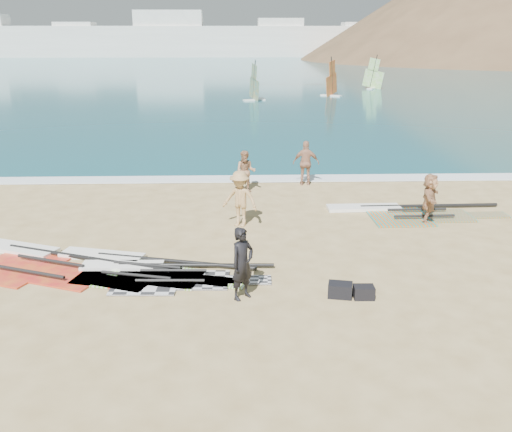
{
  "coord_description": "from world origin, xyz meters",
  "views": [
    {
      "loc": [
        -1.97,
        -11.72,
        6.03
      ],
      "look_at": [
        -1.45,
        4.0,
        1.0
      ],
      "focal_mm": 40.0,
      "sensor_mm": 36.0,
      "label": 1
    }
  ],
  "objects_px": {
    "beachgoer_back": "(306,163)",
    "beachgoer_right": "(430,199)",
    "rig_grey": "(158,273)",
    "rig_red": "(38,261)",
    "rig_green": "(132,266)",
    "gear_bag_near": "(364,292)",
    "rig_orange": "(402,212)",
    "gear_bag_far": "(340,290)",
    "beachgoer_left": "(246,171)",
    "person_wetsuit": "(242,264)",
    "beachgoer_mid": "(240,199)"
  },
  "relations": [
    {
      "from": "rig_orange",
      "to": "person_wetsuit",
      "type": "distance_m",
      "value": 8.74
    },
    {
      "from": "person_wetsuit",
      "to": "beachgoer_back",
      "type": "xyz_separation_m",
      "value": [
        2.75,
        10.67,
        0.04
      ]
    },
    {
      "from": "gear_bag_near",
      "to": "gear_bag_far",
      "type": "relative_size",
      "value": 0.85
    },
    {
      "from": "beachgoer_back",
      "to": "beachgoer_right",
      "type": "bearing_deg",
      "value": 130.82
    },
    {
      "from": "beachgoer_mid",
      "to": "rig_grey",
      "type": "bearing_deg",
      "value": -94.87
    },
    {
      "from": "rig_grey",
      "to": "rig_red",
      "type": "xyz_separation_m",
      "value": [
        -3.42,
        0.97,
        0.0
      ]
    },
    {
      "from": "beachgoer_left",
      "to": "beachgoer_mid",
      "type": "bearing_deg",
      "value": -83.92
    },
    {
      "from": "rig_red",
      "to": "person_wetsuit",
      "type": "distance_m",
      "value": 6.18
    },
    {
      "from": "rig_red",
      "to": "gear_bag_far",
      "type": "xyz_separation_m",
      "value": [
        7.98,
        -2.41,
        0.12
      ]
    },
    {
      "from": "rig_grey",
      "to": "gear_bag_near",
      "type": "xyz_separation_m",
      "value": [
        5.11,
        -1.55,
        0.11
      ]
    },
    {
      "from": "rig_orange",
      "to": "gear_bag_far",
      "type": "distance_m",
      "value": 7.39
    },
    {
      "from": "rig_red",
      "to": "gear_bag_far",
      "type": "distance_m",
      "value": 8.34
    },
    {
      "from": "rig_orange",
      "to": "gear_bag_near",
      "type": "distance_m",
      "value": 7.26
    },
    {
      "from": "gear_bag_far",
      "to": "gear_bag_near",
      "type": "bearing_deg",
      "value": -11.27
    },
    {
      "from": "rig_grey",
      "to": "rig_green",
      "type": "xyz_separation_m",
      "value": [
        -0.75,
        0.51,
        0.0
      ]
    },
    {
      "from": "rig_grey",
      "to": "beachgoer_left",
      "type": "bearing_deg",
      "value": 75.4
    },
    {
      "from": "person_wetsuit",
      "to": "beachgoer_mid",
      "type": "distance_m",
      "value": 5.39
    },
    {
      "from": "rig_green",
      "to": "gear_bag_near",
      "type": "bearing_deg",
      "value": -4.51
    },
    {
      "from": "rig_orange",
      "to": "rig_red",
      "type": "xyz_separation_m",
      "value": [
        -11.34,
        -4.18,
        0.0
      ]
    },
    {
      "from": "rig_grey",
      "to": "gear_bag_far",
      "type": "xyz_separation_m",
      "value": [
        4.56,
        -1.44,
        0.12
      ]
    },
    {
      "from": "beachgoer_mid",
      "to": "rig_orange",
      "type": "bearing_deg",
      "value": 35.79
    },
    {
      "from": "gear_bag_near",
      "to": "beachgoer_right",
      "type": "xyz_separation_m",
      "value": [
        3.36,
        5.62,
        0.69
      ]
    },
    {
      "from": "rig_grey",
      "to": "beachgoer_mid",
      "type": "distance_m",
      "value": 4.61
    },
    {
      "from": "rig_grey",
      "to": "beachgoer_left",
      "type": "relative_size",
      "value": 3.12
    },
    {
      "from": "gear_bag_far",
      "to": "rig_grey",
      "type": "bearing_deg",
      "value": 162.53
    },
    {
      "from": "rig_green",
      "to": "rig_red",
      "type": "xyz_separation_m",
      "value": [
        -2.67,
        0.46,
        0.0
      ]
    },
    {
      "from": "beachgoer_back",
      "to": "rig_green",
      "type": "bearing_deg",
      "value": 63.44
    },
    {
      "from": "rig_green",
      "to": "beachgoer_back",
      "type": "height_order",
      "value": "beachgoer_back"
    },
    {
      "from": "person_wetsuit",
      "to": "beachgoer_back",
      "type": "relative_size",
      "value": 0.96
    },
    {
      "from": "beachgoer_left",
      "to": "rig_orange",
      "type": "bearing_deg",
      "value": -19.66
    },
    {
      "from": "gear_bag_far",
      "to": "person_wetsuit",
      "type": "xyz_separation_m",
      "value": [
        -2.34,
        0.0,
        0.72
      ]
    },
    {
      "from": "rig_green",
      "to": "beachgoer_right",
      "type": "distance_m",
      "value": 9.92
    },
    {
      "from": "beachgoer_left",
      "to": "beachgoer_right",
      "type": "bearing_deg",
      "value": -24.89
    },
    {
      "from": "rig_green",
      "to": "beachgoer_back",
      "type": "relative_size",
      "value": 3.01
    },
    {
      "from": "rig_green",
      "to": "gear_bag_far",
      "type": "distance_m",
      "value": 5.66
    },
    {
      "from": "rig_grey",
      "to": "beachgoer_mid",
      "type": "xyz_separation_m",
      "value": [
        2.2,
        3.96,
        0.88
      ]
    },
    {
      "from": "rig_red",
      "to": "beachgoer_left",
      "type": "distance_m",
      "value": 9.35
    },
    {
      "from": "beachgoer_left",
      "to": "person_wetsuit",
      "type": "bearing_deg",
      "value": -81.84
    },
    {
      "from": "rig_orange",
      "to": "beachgoer_back",
      "type": "distance_m",
      "value": 5.12
    },
    {
      "from": "rig_orange",
      "to": "beachgoer_mid",
      "type": "relative_size",
      "value": 3.37
    },
    {
      "from": "rig_grey",
      "to": "rig_red",
      "type": "bearing_deg",
      "value": 166.21
    },
    {
      "from": "gear_bag_far",
      "to": "beachgoer_mid",
      "type": "distance_m",
      "value": 5.94
    },
    {
      "from": "gear_bag_near",
      "to": "beachgoer_back",
      "type": "distance_m",
      "value": 10.81
    },
    {
      "from": "beachgoer_right",
      "to": "gear_bag_far",
      "type": "bearing_deg",
      "value": 165.2
    },
    {
      "from": "rig_orange",
      "to": "beachgoer_back",
      "type": "height_order",
      "value": "beachgoer_back"
    },
    {
      "from": "gear_bag_far",
      "to": "rig_red",
      "type": "bearing_deg",
      "value": 163.23
    },
    {
      "from": "rig_orange",
      "to": "beachgoer_left",
      "type": "bearing_deg",
      "value": 149.33
    },
    {
      "from": "gear_bag_near",
      "to": "gear_bag_far",
      "type": "distance_m",
      "value": 0.56
    },
    {
      "from": "gear_bag_far",
      "to": "beachgoer_left",
      "type": "xyz_separation_m",
      "value": [
        -2.11,
        9.64,
        0.66
      ]
    },
    {
      "from": "rig_grey",
      "to": "rig_orange",
      "type": "distance_m",
      "value": 9.44
    }
  ]
}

